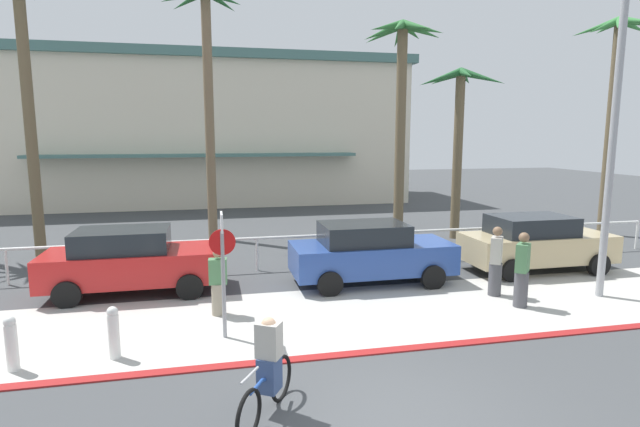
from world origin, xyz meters
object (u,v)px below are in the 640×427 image
stop_sign_bike_lane (223,257)px  palm_tree_2 (24,50)px  cyclist_blue_0 (268,370)px  pedestrian_2 (522,273)px  palm_tree_5 (460,111)px  palm_tree_3 (207,58)px  palm_tree_6 (616,75)px  palm_tree_4 (401,76)px  car_tan_3 (536,243)px  car_blue_2 (370,252)px  streetlight_curb (622,126)px  bollard_0 (114,332)px  pedestrian_0 (496,264)px  bollard_1 (11,343)px  pedestrian_1 (218,285)px  car_red_1 (131,260)px

stop_sign_bike_lane → palm_tree_2: size_ratio=0.28×
cyclist_blue_0 → pedestrian_2: 7.21m
palm_tree_2 → palm_tree_5: palm_tree_2 is taller
palm_tree_2 → pedestrian_2: size_ratio=5.03×
palm_tree_3 → palm_tree_6: size_ratio=1.10×
palm_tree_6 → palm_tree_3: bearing=170.5°
palm_tree_6 → pedestrian_2: bearing=-140.4°
palm_tree_4 → car_tan_3: (2.80, -4.08, -5.23)m
stop_sign_bike_lane → car_blue_2: size_ratio=0.58×
palm_tree_6 → streetlight_curb: bearing=-131.0°
bollard_0 → palm_tree_2: (-3.84, 8.99, 6.25)m
pedestrian_0 → palm_tree_3: bearing=128.2°
palm_tree_3 → pedestrian_0: bearing=-51.8°
stop_sign_bike_lane → car_tan_3: bearing=18.8°
bollard_1 → pedestrian_2: pedestrian_2 is taller
stop_sign_bike_lane → palm_tree_4: palm_tree_4 is taller
pedestrian_1 → palm_tree_6: bearing=21.4°
pedestrian_0 → stop_sign_bike_lane: bearing=-169.6°
cyclist_blue_0 → palm_tree_3: bearing=93.0°
bollard_1 → car_tan_3: 13.50m
streetlight_curb → pedestrian_0: (-2.57, 0.87, -3.44)m
palm_tree_4 → pedestrian_0: 7.98m
bollard_1 → palm_tree_5: 16.35m
car_red_1 → car_tan_3: size_ratio=1.00×
stop_sign_bike_lane → car_blue_2: stop_sign_bike_lane is taller
streetlight_curb → car_tan_3: 4.39m
palm_tree_5 → car_red_1: size_ratio=1.50×
stop_sign_bike_lane → palm_tree_6: (15.55, 7.49, 4.71)m
palm_tree_3 → car_red_1: size_ratio=2.15×
car_tan_3 → pedestrian_1: bearing=-169.1°
palm_tree_4 → car_blue_2: 7.15m
car_blue_2 → pedestrian_2: bearing=-42.9°
bollard_1 → car_blue_2: car_blue_2 is taller
palm_tree_5 → pedestrian_1: palm_tree_5 is taller
cyclist_blue_0 → pedestrian_0: pedestrian_0 is taller
pedestrian_2 → palm_tree_3: bearing=125.9°
palm_tree_4 → pedestrian_2: palm_tree_4 is taller
pedestrian_0 → streetlight_curb: bearing=-18.6°
stop_sign_bike_lane → bollard_0: (-2.00, -0.54, -1.16)m
streetlight_curb → pedestrian_1: 10.16m
palm_tree_6 → car_blue_2: size_ratio=1.96×
palm_tree_3 → palm_tree_5: 9.84m
palm_tree_2 → pedestrian_0: bearing=-29.7°
bollard_0 → car_tan_3: size_ratio=0.23×
bollard_1 → cyclist_blue_0: bearing=-29.1°
palm_tree_4 → car_blue_2: (-2.45, -4.22, -5.23)m
palm_tree_5 → pedestrian_2: bearing=-106.9°
car_tan_3 → palm_tree_3: bearing=143.7°
pedestrian_2 → stop_sign_bike_lane: bearing=-177.2°
bollard_0 → bollard_1: size_ratio=1.00×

